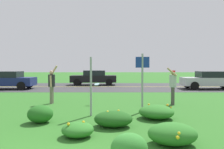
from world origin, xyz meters
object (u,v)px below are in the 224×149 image
(person_thrower_dark_shirt, at_px, (51,84))
(car_black_center_right, at_px, (93,78))
(sign_post_by_roadside, at_px, (142,77))
(car_navy_rightmost, at_px, (6,80))
(person_catcher_red_cap_gray_shirt, at_px, (172,84))
(sign_post_near_path, at_px, (91,87))
(car_silver_center_left, at_px, (209,80))
(frisbee_pale_blue, at_px, (96,84))

(person_thrower_dark_shirt, relative_size, car_black_center_right, 0.43)
(sign_post_by_roadside, xyz_separation_m, person_thrower_dark_shirt, (-4.26, 2.19, -0.45))
(person_thrower_dark_shirt, xyz_separation_m, car_black_center_right, (1.21, 11.77, -0.26))
(car_black_center_right, bearing_deg, car_navy_rightmost, -148.59)
(car_navy_rightmost, bearing_deg, sign_post_by_roadside, -44.67)
(person_catcher_red_cap_gray_shirt, bearing_deg, sign_post_near_path, -145.53)
(sign_post_near_path, relative_size, person_thrower_dark_shirt, 1.16)
(car_black_center_right, relative_size, car_navy_rightmost, 1.00)
(sign_post_near_path, xyz_separation_m, person_catcher_red_cap_gray_shirt, (3.74, 2.57, -0.08))
(sign_post_by_roadside, distance_m, car_silver_center_left, 11.94)
(person_catcher_red_cap_gray_shirt, relative_size, car_navy_rightmost, 0.41)
(sign_post_by_roadside, bearing_deg, frisbee_pale_blue, 133.49)
(person_thrower_dark_shirt, bearing_deg, car_navy_rightmost, 126.60)
(frisbee_pale_blue, height_order, car_navy_rightmost, car_navy_rightmost)
(sign_post_near_path, height_order, car_silver_center_left, sign_post_near_path)
(person_catcher_red_cap_gray_shirt, bearing_deg, sign_post_by_roadside, -133.02)
(person_catcher_red_cap_gray_shirt, height_order, car_navy_rightmost, person_catcher_red_cap_gray_shirt)
(sign_post_near_path, bearing_deg, person_thrower_dark_shirt, 127.30)
(person_thrower_dark_shirt, xyz_separation_m, car_silver_center_left, (11.08, 7.59, -0.26))
(sign_post_by_roadside, height_order, frisbee_pale_blue, sign_post_by_roadside)
(person_catcher_red_cap_gray_shirt, relative_size, frisbee_pale_blue, 6.64)
(sign_post_by_roadside, bearing_deg, car_navy_rightmost, 135.33)
(person_catcher_red_cap_gray_shirt, relative_size, car_silver_center_left, 0.41)
(sign_post_by_roadside, bearing_deg, person_thrower_dark_shirt, 152.76)
(sign_post_by_roadside, height_order, person_thrower_dark_shirt, sign_post_by_roadside)
(sign_post_near_path, height_order, frisbee_pale_blue, sign_post_near_path)
(car_silver_center_left, bearing_deg, person_thrower_dark_shirt, -145.59)
(sign_post_by_roadside, distance_m, car_black_center_right, 14.31)
(person_catcher_red_cap_gray_shirt, xyz_separation_m, car_navy_rightmost, (-11.61, 7.94, -0.29))
(sign_post_near_path, distance_m, frisbee_pale_blue, 2.83)
(car_black_center_right, bearing_deg, sign_post_near_path, -86.05)
(car_silver_center_left, xyz_separation_m, car_black_center_right, (-9.86, 4.18, 0.00))
(person_catcher_red_cap_gray_shirt, xyz_separation_m, car_black_center_right, (-4.76, 12.12, -0.29))
(frisbee_pale_blue, relative_size, car_navy_rightmost, 0.06)
(frisbee_pale_blue, bearing_deg, person_catcher_red_cap_gray_shirt, -3.99)
(sign_post_by_roadside, xyz_separation_m, car_black_center_right, (-3.05, 13.96, -0.71))
(car_black_center_right, xyz_separation_m, car_navy_rightmost, (-6.85, -4.18, 0.00))
(sign_post_by_roadside, relative_size, car_black_center_right, 0.53)
(car_black_center_right, distance_m, car_navy_rightmost, 8.02)
(car_black_center_right, height_order, car_navy_rightmost, same)
(sign_post_near_path, xyz_separation_m, car_black_center_right, (-1.02, 14.69, -0.37))
(sign_post_near_path, xyz_separation_m, car_navy_rightmost, (-7.86, 10.51, -0.37))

